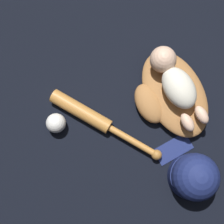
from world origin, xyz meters
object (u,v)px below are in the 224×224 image
at_px(baseball_bat, 93,118).
at_px(baseball_cap, 194,176).
at_px(baseball, 56,123).
at_px(baby_figure, 175,81).
at_px(baseball_glove, 171,95).

bearing_deg(baseball_bat, baseball_cap, -159.21).
bearing_deg(baseball, baseball_bat, -119.33).
bearing_deg(baby_figure, baseball, 69.84).
distance_m(baseball, baseball_cap, 0.56).
bearing_deg(baseball_bat, baseball_glove, -112.02).
relative_size(baseball, baseball_cap, 0.31).
height_order(baseball_glove, baseball, baseball).
relative_size(baseball_bat, baseball, 6.02).
bearing_deg(baseball, baseball_glove, -114.27).
bearing_deg(baseball_bat, baseball, 60.67).
relative_size(baby_figure, baseball_cap, 1.34).
bearing_deg(baseball_cap, baseball, 30.29).
xyz_separation_m(baby_figure, baseball_cap, (-0.32, 0.17, -0.04)).
bearing_deg(baseball_glove, baseball_cap, 153.75).
distance_m(baseball_glove, baseball, 0.47).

